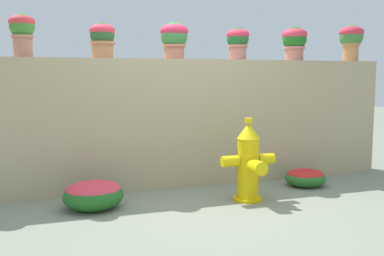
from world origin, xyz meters
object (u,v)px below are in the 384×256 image
potted_plant_1 (22,30)px  fire_hydrant (249,163)px  potted_plant_2 (102,38)px  potted_plant_5 (294,40)px  potted_plant_4 (238,41)px  flower_bush_right (306,177)px  potted_plant_3 (174,37)px  flower_bush_left (93,194)px  potted_plant_6 (351,38)px

potted_plant_1 → fire_hydrant: (2.21, -0.95, -1.39)m
potted_plant_2 → potted_plant_5: 2.47m
potted_plant_4 → flower_bush_right: (0.65, -0.57, -1.64)m
potted_plant_1 → potted_plant_3: 1.66m
potted_plant_5 → potted_plant_4: bearing=-176.8°
potted_plant_2 → potted_plant_4: bearing=-0.9°
fire_hydrant → flower_bush_left: (-1.59, 0.22, -0.25)m
potted_plant_3 → fire_hydrant: 1.72m
flower_bush_left → flower_bush_right: (2.51, 0.12, -0.04)m
potted_plant_5 → flower_bush_left: potted_plant_5 is taller
potted_plant_2 → potted_plant_1: bearing=179.0°
potted_plant_4 → flower_bush_right: bearing=-41.2°
potted_plant_1 → potted_plant_5: potted_plant_1 is taller
potted_plant_4 → potted_plant_6: bearing=-0.8°
potted_plant_4 → fire_hydrant: (-0.27, -0.91, -1.34)m
potted_plant_1 → potted_plant_3: (1.66, -0.05, -0.03)m
potted_plant_1 → potted_plant_6: size_ratio=0.95×
potted_plant_4 → fire_hydrant: size_ratio=0.45×
potted_plant_3 → potted_plant_6: (2.47, -0.01, 0.05)m
potted_plant_2 → flower_bush_left: potted_plant_2 is taller
potted_plant_1 → fire_hydrant: bearing=-23.2°
potted_plant_2 → potted_plant_6: (3.30, -0.05, 0.08)m
potted_plant_1 → potted_plant_4: potted_plant_1 is taller
potted_plant_3 → flower_bush_left: bearing=-146.9°
potted_plant_1 → flower_bush_right: potted_plant_1 is taller
potted_plant_6 → potted_plant_1: bearing=179.1°
fire_hydrant → flower_bush_left: fire_hydrant is taller
potted_plant_4 → flower_bush_right: potted_plant_4 is taller
potted_plant_3 → potted_plant_4: 0.82m
potted_plant_5 → flower_bush_right: potted_plant_5 is taller
potted_plant_2 → fire_hydrant: size_ratio=0.45×
fire_hydrant → flower_bush_right: 1.02m
flower_bush_left → potted_plant_6: bearing=10.7°
potted_plant_2 → fire_hydrant: bearing=-34.2°
flower_bush_left → potted_plant_4: bearing=20.3°
potted_plant_6 → flower_bush_left: potted_plant_6 is taller
potted_plant_1 → flower_bush_right: 3.61m
potted_plant_3 → flower_bush_left: (-1.04, -0.68, -1.61)m
fire_hydrant → potted_plant_6: bearing=24.7°
potted_plant_4 → potted_plant_3: bearing=-179.2°
flower_bush_left → flower_bush_right: size_ratio=1.21×
potted_plant_1 → fire_hydrant: potted_plant_1 is taller
potted_plant_2 → fire_hydrant: potted_plant_2 is taller
potted_plant_1 → potted_plant_6: bearing=-0.9°
potted_plant_3 → flower_bush_right: (1.47, -0.56, -1.65)m
potted_plant_6 → fire_hydrant: (-1.92, -0.89, -1.41)m
flower_bush_left → potted_plant_5: bearing=15.3°
potted_plant_3 → fire_hydrant: size_ratio=0.49×
potted_plant_3 → fire_hydrant: (0.55, -0.90, -1.36)m
flower_bush_right → potted_plant_4: bearing=138.8°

